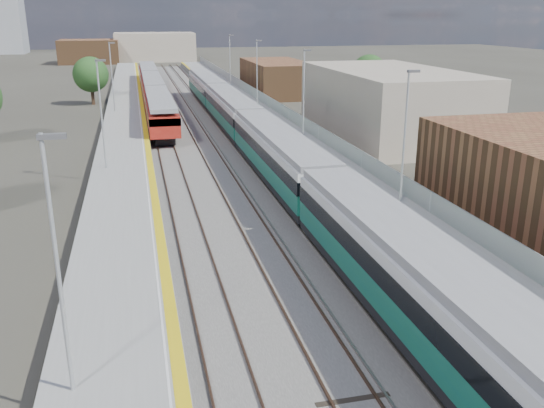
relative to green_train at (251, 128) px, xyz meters
name	(u,v)px	position (x,y,z in m)	size (l,w,h in m)	color
ground	(218,133)	(-1.50, 9.81, -2.22)	(320.00, 320.00, 0.00)	#47443A
ballast_bed	(193,129)	(-3.75, 12.31, -2.19)	(10.50, 155.00, 0.06)	#565451
tracks	(197,125)	(-3.15, 13.99, -2.11)	(8.96, 160.00, 0.17)	#4C3323
platform_right	(264,121)	(3.78, 12.30, -1.69)	(4.70, 155.00, 8.52)	slate
platform_left	(125,127)	(-10.55, 12.30, -1.70)	(4.30, 155.00, 8.52)	slate
buildings	(84,18)	(-19.62, 98.41, 8.48)	(72.00, 185.50, 40.00)	brown
green_train	(251,128)	(0.00, 0.00, 0.00)	(2.87, 79.76, 3.15)	black
red_train	(153,89)	(-7.00, 30.84, -0.17)	(2.75, 55.73, 3.47)	black
tree_c	(91,75)	(-14.80, 32.78, 1.68)	(4.58, 4.58, 6.20)	#382619
tree_d	(369,72)	(21.30, 26.19, 1.78)	(4.69, 4.69, 6.36)	#382619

